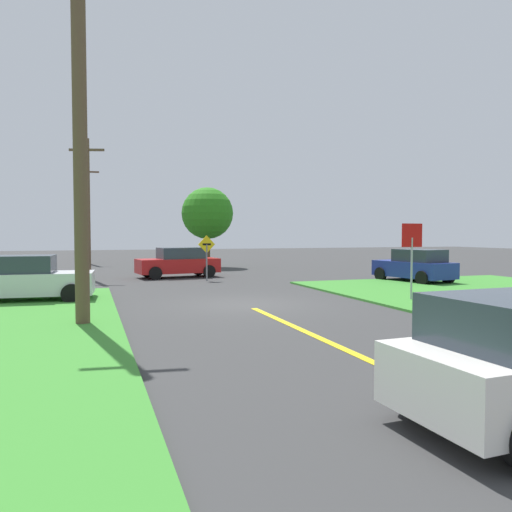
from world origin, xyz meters
The scene contains 11 objects.
ground_plane centered at (0.00, 0.00, 0.00)m, with size 120.00×120.00×0.00m, color #383838.
lane_stripe_center centered at (0.00, -8.00, 0.01)m, with size 0.20×14.00×0.01m, color yellow.
stop_sign centered at (5.74, -1.18, 1.94)m, with size 0.82×0.07×2.72m.
car_approaching_junction centered at (-0.31, 11.01, 0.80)m, with size 4.54×2.41×1.62m.
parked_car_near_building centered at (-6.94, 2.94, 0.80)m, with size 4.22×2.21×1.62m.
car_on_crossroad centered at (10.09, 4.51, 0.80)m, with size 2.50×4.23×1.62m.
utility_pole_near centered at (-5.09, -2.40, 4.80)m, with size 1.80×0.36×9.43m.
utility_pole_mid centered at (-4.97, 11.47, 3.78)m, with size 1.76×0.64×7.29m.
utility_pole_far centered at (-5.00, 25.35, 4.04)m, with size 1.80×0.31×7.85m.
direction_sign centered at (0.69, 8.62, 1.42)m, with size 0.90×0.17×2.29m.
oak_tree_left centered at (3.02, 18.46, 3.80)m, with size 3.63×3.63×5.64m.
Camera 1 is at (-4.91, -15.75, 2.36)m, focal length 34.72 mm.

